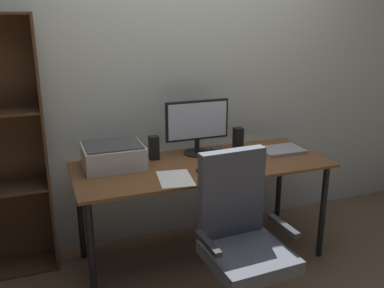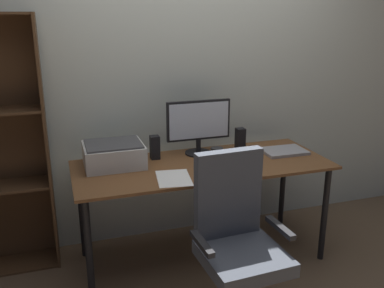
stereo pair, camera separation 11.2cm
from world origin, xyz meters
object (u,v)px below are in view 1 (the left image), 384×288
(keyboard, at_px, (219,170))
(speaker_left, at_px, (154,148))
(laptop, at_px, (282,150))
(office_chair, at_px, (241,249))
(speaker_right, at_px, (238,139))
(printer, at_px, (113,155))
(mouse, at_px, (251,166))
(desk, at_px, (202,174))
(monitor, at_px, (197,124))
(coffee_mug, at_px, (216,154))

(keyboard, distance_m, speaker_left, 0.52)
(laptop, xyz_separation_m, office_chair, (-0.70, -0.73, -0.29))
(speaker_left, distance_m, speaker_right, 0.67)
(speaker_right, distance_m, printer, 0.97)
(mouse, relative_size, printer, 0.24)
(desk, relative_size, mouse, 18.52)
(monitor, distance_m, mouse, 0.52)
(monitor, distance_m, office_chair, 1.04)
(office_chair, bearing_deg, speaker_left, 103.23)
(coffee_mug, bearing_deg, laptop, 2.56)
(speaker_right, bearing_deg, speaker_left, 180.00)
(keyboard, xyz_separation_m, printer, (-0.64, 0.34, 0.07))
(keyboard, distance_m, mouse, 0.23)
(coffee_mug, bearing_deg, monitor, 109.14)
(mouse, xyz_separation_m, laptop, (0.39, 0.25, -0.01))
(desk, relative_size, printer, 4.45)
(speaker_left, height_order, speaker_right, same)
(speaker_left, bearing_deg, printer, -170.55)
(laptop, relative_size, speaker_right, 1.88)
(desk, bearing_deg, monitor, 78.58)
(speaker_left, bearing_deg, coffee_mug, -25.36)
(monitor, height_order, laptop, monitor)
(monitor, height_order, office_chair, monitor)
(printer, bearing_deg, speaker_right, 2.96)
(speaker_right, height_order, printer, speaker_right)
(coffee_mug, xyz_separation_m, printer, (-0.70, 0.14, 0.03))
(desk, xyz_separation_m, coffee_mug, (0.11, 0.02, 0.13))
(speaker_left, bearing_deg, monitor, 1.37)
(monitor, bearing_deg, keyboard, -89.61)
(keyboard, relative_size, speaker_right, 1.71)
(monitor, relative_size, printer, 1.20)
(keyboard, bearing_deg, monitor, 91.10)
(desk, distance_m, speaker_right, 0.46)
(desk, height_order, keyboard, keyboard)
(printer, bearing_deg, keyboard, -28.23)
(mouse, bearing_deg, coffee_mug, 112.31)
(speaker_right, bearing_deg, printer, -177.04)
(coffee_mug, distance_m, office_chair, 0.79)
(coffee_mug, height_order, office_chair, office_chair)
(keyboard, relative_size, printer, 0.72)
(coffee_mug, bearing_deg, printer, 168.66)
(speaker_left, bearing_deg, laptop, -9.88)
(keyboard, height_order, mouse, mouse)
(speaker_left, distance_m, office_chair, 1.00)
(printer, xyz_separation_m, office_chair, (0.56, -0.84, -0.36))
(coffee_mug, xyz_separation_m, laptop, (0.55, 0.02, -0.04))
(desk, bearing_deg, speaker_left, 144.64)
(laptop, xyz_separation_m, speaker_right, (-0.29, 0.17, 0.07))
(monitor, relative_size, speaker_left, 2.82)
(speaker_left, bearing_deg, office_chair, -73.90)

